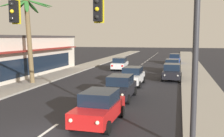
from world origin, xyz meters
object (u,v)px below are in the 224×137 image
sedan_third_in_queue (120,87)px  storefront_strip_left (8,56)px  sedan_parked_far_kerb (175,59)px  sedan_oncoming_far (120,64)px  palm_left_second (28,26)px  sedan_lead_at_stop_bar (99,107)px  sedan_parked_mid_kerb (172,66)px  sedan_parked_nearest_kerb (172,72)px  sedan_fifth_in_queue (132,76)px  traffic_signal_mast (100,24)px

sedan_third_in_queue → storefront_strip_left: bearing=152.1°
sedan_parked_far_kerb → storefront_strip_left: 26.98m
sedan_third_in_queue → sedan_oncoming_far: bearing=102.3°
sedan_oncoming_far → palm_left_second: (-5.89, -13.04, 4.62)m
sedan_oncoming_far → storefront_strip_left: (-10.67, -9.53, 1.46)m
sedan_lead_at_stop_bar → sedan_parked_mid_kerb: same height
sedan_parked_far_kerb → sedan_parked_nearest_kerb: bearing=-89.9°
sedan_parked_mid_kerb → sedan_parked_nearest_kerb: bearing=-88.7°
sedan_lead_at_stop_bar → sedan_parked_nearest_kerb: size_ratio=1.00×
sedan_third_in_queue → sedan_parked_nearest_kerb: size_ratio=1.00×
sedan_parked_mid_kerb → palm_left_second: bearing=-136.9°
sedan_fifth_in_queue → sedan_oncoming_far: same height
storefront_strip_left → sedan_oncoming_far: bearing=41.8°
sedan_oncoming_far → sedan_lead_at_stop_bar: bearing=-80.4°
traffic_signal_mast → palm_left_second: (-10.61, 12.56, 0.54)m
sedan_third_in_queue → sedan_parked_far_kerb: same height
sedan_third_in_queue → sedan_parked_far_kerb: bearing=83.1°
sedan_third_in_queue → sedan_fifth_in_queue: (-0.08, 5.84, 0.00)m
sedan_third_in_queue → sedan_fifth_in_queue: same height
palm_left_second → sedan_parked_far_kerb: bearing=61.4°
sedan_oncoming_far → sedan_parked_nearest_kerb: bearing=-45.7°
sedan_lead_at_stop_bar → traffic_signal_mast: bearing=-72.7°
sedan_third_in_queue → sedan_fifth_in_queue: 5.84m
sedan_parked_nearest_kerb → palm_left_second: (-13.01, -5.75, 4.62)m
sedan_lead_at_stop_bar → sedan_third_in_queue: same height
sedan_fifth_in_queue → sedan_oncoming_far: (-3.64, 11.30, 0.00)m
sedan_fifth_in_queue → palm_left_second: palm_left_second is taller
sedan_fifth_in_queue → sedan_parked_mid_kerb: size_ratio=1.00×
sedan_parked_far_kerb → palm_left_second: size_ratio=0.55×
sedan_third_in_queue → sedan_parked_far_kerb: 28.08m
traffic_signal_mast → sedan_lead_at_stop_bar: size_ratio=2.52×
sedan_oncoming_far → palm_left_second: bearing=-114.3°
sedan_lead_at_stop_bar → sedan_third_in_queue: bearing=91.7°
sedan_third_in_queue → storefront_strip_left: size_ratio=0.19×
sedan_parked_nearest_kerb → traffic_signal_mast: bearing=-97.5°
traffic_signal_mast → sedan_fifth_in_queue: traffic_signal_mast is taller
sedan_fifth_in_queue → sedan_parked_far_kerb: bearing=81.1°
sedan_third_in_queue → palm_left_second: 11.43m
sedan_parked_mid_kerb → sedan_third_in_queue: bearing=-101.4°
sedan_third_in_queue → sedan_parked_far_kerb: (3.35, 27.88, 0.00)m
palm_left_second → storefront_strip_left: palm_left_second is taller
sedan_parked_nearest_kerb → sedan_parked_mid_kerb: 6.29m
sedan_parked_nearest_kerb → sedan_oncoming_far: bearing=134.3°
sedan_parked_nearest_kerb → sedan_parked_far_kerb: same height
sedan_oncoming_far → sedan_fifth_in_queue: bearing=-72.1°
sedan_lead_at_stop_bar → storefront_strip_left: size_ratio=0.19×
sedan_fifth_in_queue → sedan_parked_far_kerb: same height
sedan_lead_at_stop_bar → storefront_strip_left: storefront_strip_left is taller
palm_left_second → sedan_fifth_in_queue: bearing=10.4°
sedan_fifth_in_queue → sedan_parked_nearest_kerb: (3.48, 4.00, 0.00)m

